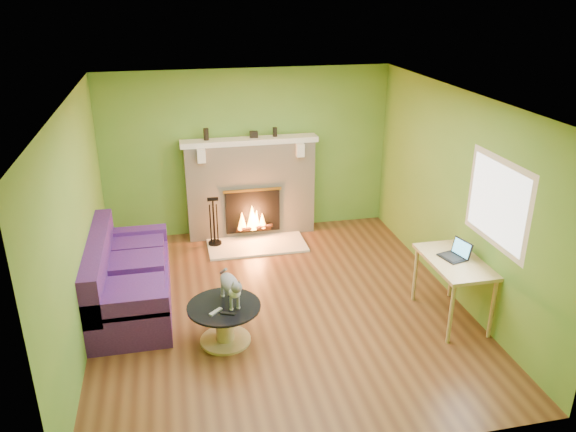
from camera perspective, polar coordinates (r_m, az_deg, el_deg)
name	(u,v)px	position (r m, az deg, el deg)	size (l,w,h in m)	color
floor	(280,306)	(7.14, -0.83, -9.13)	(5.00, 5.00, 0.00)	#572F19
ceiling	(279,99)	(6.19, -0.97, 11.84)	(5.00, 5.00, 0.00)	white
wall_back	(248,152)	(8.89, -4.09, 6.46)	(5.00, 5.00, 0.00)	#568B2D
wall_front	(343,328)	(4.40, 5.66, -11.30)	(5.00, 5.00, 0.00)	#568B2D
wall_left	(77,226)	(6.53, -20.63, -0.98)	(5.00, 5.00, 0.00)	#568B2D
wall_right	(456,196)	(7.30, 16.70, 1.96)	(5.00, 5.00, 0.00)	#568B2D
window_frame	(498,203)	(6.50, 20.53, 1.28)	(1.20, 1.20, 0.00)	silver
window_pane	(497,203)	(6.49, 20.47, 1.27)	(1.06, 1.06, 0.00)	white
fireplace	(251,188)	(8.88, -3.82, 2.86)	(2.10, 0.46, 1.58)	#BCB59C
hearth	(257,245)	(8.69, -3.18, -2.96)	(1.50, 0.75, 0.03)	beige
mantel	(250,141)	(8.63, -3.93, 7.62)	(2.10, 0.28, 0.08)	white
sofa	(126,280)	(7.26, -16.14, -6.26)	(0.93, 2.06, 0.93)	#3D185B
coffee_table	(225,321)	(6.40, -6.46, -10.53)	(0.82, 0.82, 0.46)	tan
desk	(455,267)	(6.86, 16.56, -5.00)	(0.61, 1.05, 0.78)	tan
cat	(230,287)	(6.25, -5.93, -7.19)	(0.23, 0.63, 0.39)	#5C5C60
remote_silver	(216,312)	(6.19, -7.35, -9.62)	(0.17, 0.04, 0.02)	#99999C
remote_black	(227,313)	(6.14, -6.17, -9.81)	(0.16, 0.04, 0.02)	black
laptop	(453,250)	(6.80, 16.41, -3.30)	(0.26, 0.29, 0.22)	black
fire_tools	(214,221)	(8.60, -7.54, -0.50)	(0.20, 0.20, 0.77)	black
mantel_vase_left	(206,134)	(8.56, -8.32, 8.22)	(0.08, 0.08, 0.18)	black
mantel_vase_right	(275,132)	(8.70, -1.34, 8.53)	(0.07, 0.07, 0.14)	black
mantel_box	(254,134)	(8.65, -3.50, 8.28)	(0.12, 0.08, 0.10)	black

